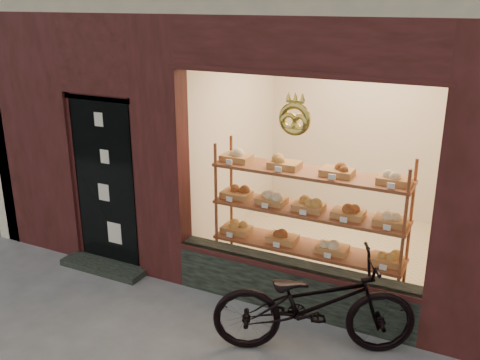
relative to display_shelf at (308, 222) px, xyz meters
The scene contains 2 objects.
display_shelf is the anchor object (origin of this frame).
bicycle 1.16m from the display_shelf, 66.74° to the right, with size 0.67×1.92×1.01m, color black.
Camera 1 is at (2.23, -2.73, 3.25)m, focal length 40.00 mm.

